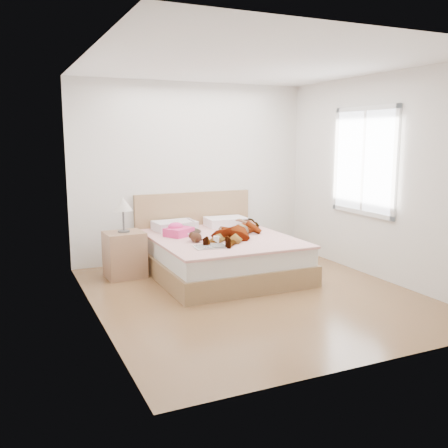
% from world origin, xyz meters
% --- Properties ---
extents(ground, '(4.00, 4.00, 0.00)m').
position_xyz_m(ground, '(0.00, 0.00, 0.00)').
color(ground, '#503319').
rests_on(ground, ground).
extents(woman, '(1.48, 1.51, 0.21)m').
position_xyz_m(woman, '(0.22, 0.91, 0.62)').
color(woman, white).
rests_on(woman, bed).
extents(hair, '(0.52, 0.59, 0.07)m').
position_xyz_m(hair, '(-0.35, 1.36, 0.55)').
color(hair, black).
rests_on(hair, bed).
extents(phone, '(0.10, 0.10, 0.05)m').
position_xyz_m(phone, '(-0.28, 1.31, 0.70)').
color(phone, silver).
rests_on(phone, bed).
extents(room_shell, '(4.00, 4.00, 4.00)m').
position_xyz_m(room_shell, '(1.77, 0.30, 1.50)').
color(room_shell, white).
rests_on(room_shell, ground).
extents(bed, '(1.80, 2.08, 1.00)m').
position_xyz_m(bed, '(0.00, 1.04, 0.28)').
color(bed, olive).
rests_on(bed, ground).
extents(towel, '(0.44, 0.41, 0.18)m').
position_xyz_m(towel, '(-0.49, 1.25, 0.58)').
color(towel, '#F34294').
rests_on(towel, bed).
extents(magazine, '(0.43, 0.31, 0.02)m').
position_xyz_m(magazine, '(-0.36, 0.44, 0.52)').
color(magazine, white).
rests_on(magazine, bed).
extents(coffee_mug, '(0.11, 0.09, 0.08)m').
position_xyz_m(coffee_mug, '(-0.19, 0.65, 0.55)').
color(coffee_mug, white).
rests_on(coffee_mug, bed).
extents(plush_toy, '(0.17, 0.23, 0.12)m').
position_xyz_m(plush_toy, '(-0.42, 0.79, 0.57)').
color(plush_toy, black).
rests_on(plush_toy, bed).
extents(nightstand, '(0.51, 0.46, 1.06)m').
position_xyz_m(nightstand, '(-1.20, 1.36, 0.35)').
color(nightstand, brown).
rests_on(nightstand, ground).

